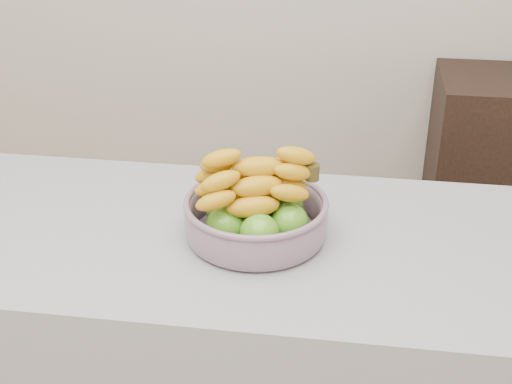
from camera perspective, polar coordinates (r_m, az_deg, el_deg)
cabinet at (r=2.70m, az=18.62°, el=-0.21°), size 0.49×0.39×0.88m
fruit_bowl at (r=1.40m, az=-0.01°, el=-1.65°), size 0.28×0.28×0.17m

